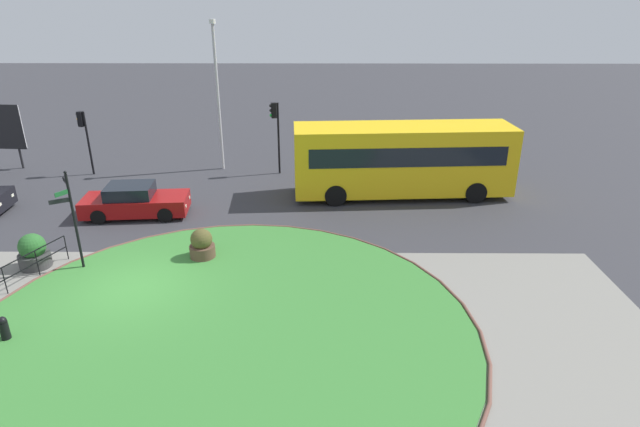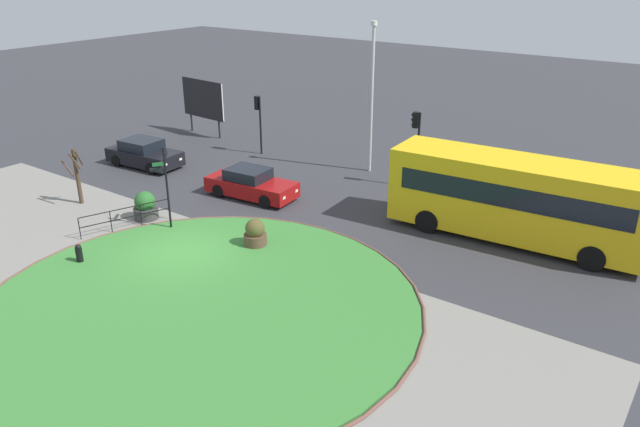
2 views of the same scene
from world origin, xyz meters
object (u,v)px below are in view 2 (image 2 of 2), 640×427
car_far_lane (251,184)px  traffic_light_far (258,112)px  signpost_directional (166,183)px  bollard_foreground (79,254)px  planter_near_signpost (255,234)px  street_tree_bare (77,174)px  planter_kerbside (145,207)px  traffic_light_near (416,133)px  car_near_lane (144,154)px  billboard_left (203,100)px  lamppost_tall (372,94)px  bus_yellow (517,198)px

car_far_lane → traffic_light_far: traffic_light_far is taller
signpost_directional → bollard_foreground: signpost_directional is taller
bollard_foreground → car_far_lane: (0.65, 9.04, 0.24)m
planter_near_signpost → street_tree_bare: (-9.74, -1.26, 0.92)m
car_far_lane → traffic_light_far: size_ratio=1.35×
traffic_light_far → planter_kerbside: (2.30, -10.40, -1.92)m
bollard_foreground → traffic_light_near: traffic_light_near is taller
traffic_light_far → planter_kerbside: traffic_light_far is taller
car_near_lane → billboard_left: size_ratio=1.17×
traffic_light_near → lamppost_tall: (-3.07, 0.82, 1.41)m
bus_yellow → planter_near_signpost: (-8.14, -6.66, -1.27)m
billboard_left → street_tree_bare: (3.95, -12.07, -0.81)m
traffic_light_near → planter_kerbside: bearing=41.7°
car_far_lane → lamppost_tall: size_ratio=0.59×
lamppost_tall → planter_near_signpost: lamppost_tall is taller
signpost_directional → planter_near_signpost: (4.10, 0.82, -1.55)m
lamppost_tall → street_tree_bare: (-8.57, -11.99, -2.74)m
planter_kerbside → planter_near_signpost: bearing=6.5°
bollard_foreground → traffic_light_far: 15.31m
car_far_lane → traffic_light_near: size_ratio=1.20×
bollard_foreground → billboard_left: 18.40m
lamppost_tall → car_near_lane: bearing=-148.5°
car_near_lane → car_far_lane: 7.97m
traffic_light_near → planter_kerbside: size_ratio=2.99×
bollard_foreground → lamppost_tall: bearing=78.2°
planter_near_signpost → traffic_light_near: bearing=79.1°
car_near_lane → traffic_light_far: (3.64, 5.51, 1.80)m
planter_kerbside → street_tree_bare: (-3.93, -0.60, 0.89)m
lamppost_tall → signpost_directional: bearing=-104.3°
signpost_directional → car_near_lane: signpost_directional is taller
street_tree_bare → bus_yellow: bearing=23.9°
planter_near_signpost → planter_kerbside: 5.85m
bollard_foreground → traffic_light_near: 16.37m
lamppost_tall → billboard_left: (-12.52, 0.08, -1.92)m
lamppost_tall → billboard_left: 12.67m
traffic_light_far → lamppost_tall: bearing=-162.4°
signpost_directional → traffic_light_far: (-4.01, 10.56, 0.40)m
bus_yellow → planter_near_signpost: size_ratio=8.68×
car_near_lane → traffic_light_near: bearing=18.8°
planter_kerbside → car_near_lane: bearing=140.6°
billboard_left → traffic_light_near: bearing=1.3°
billboard_left → planter_kerbside: (7.88, -11.47, -1.70)m
signpost_directional → planter_kerbside: signpost_directional is taller
bus_yellow → traffic_light_near: size_ratio=2.70×
lamppost_tall → street_tree_bare: 14.99m
traffic_light_near → traffic_light_far: size_ratio=1.13×
street_tree_bare → signpost_directional: bearing=4.4°
bollard_foreground → car_far_lane: 9.06m
bus_yellow → car_near_lane: 20.07m
planter_near_signpost → bollard_foreground: bearing=-131.7°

